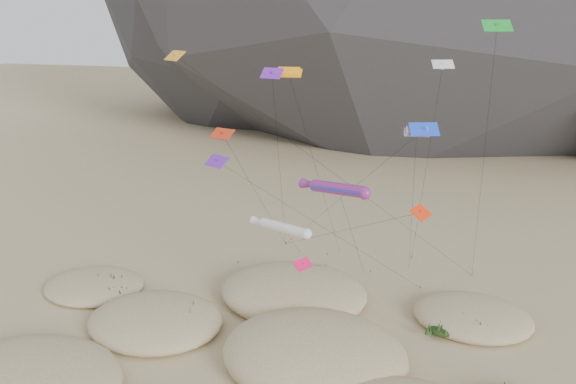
# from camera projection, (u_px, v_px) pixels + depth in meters

# --- Properties ---
(dunes) EXTENTS (52.40, 34.50, 4.53)m
(dunes) POSITION_uv_depth(u_px,v_px,m) (260.00, 353.00, 47.00)
(dunes) COLOR #CCB789
(dunes) RESTS_ON ground
(dune_grass) EXTENTS (42.60, 25.80, 1.47)m
(dune_grass) POSITION_uv_depth(u_px,v_px,m) (264.00, 351.00, 47.11)
(dune_grass) COLOR black
(dune_grass) RESTS_ON ground
(kite_stakes) EXTENTS (26.39, 7.69, 0.30)m
(kite_stakes) POSITION_uv_depth(u_px,v_px,m) (354.00, 264.00, 65.34)
(kite_stakes) COLOR #3F2D1E
(kite_stakes) RESTS_ON ground
(rainbow_tube_kite) EXTENTS (7.16, 13.64, 14.22)m
(rainbow_tube_kite) POSITION_uv_depth(u_px,v_px,m) (336.00, 188.00, 48.92)
(rainbow_tube_kite) COLOR #FF1A34
(rainbow_tube_kite) RESTS_ON ground
(white_tube_kite) EXTENTS (6.86, 17.79, 10.15)m
(white_tube_kite) POSITION_uv_depth(u_px,v_px,m) (282.00, 227.00, 50.89)
(white_tube_kite) COLOR silver
(white_tube_kite) RESTS_ON ground
(orange_parafoil) EXTENTS (3.91, 14.06, 23.33)m
(orange_parafoil) POSITION_uv_depth(u_px,v_px,m) (290.00, 75.00, 50.77)
(orange_parafoil) COLOR orange
(orange_parafoil) RESTS_ON ground
(multi_parafoil) EXTENTS (2.12, 15.49, 19.29)m
(multi_parafoil) POSITION_uv_depth(u_px,v_px,m) (417.00, 135.00, 45.18)
(multi_parafoil) COLOR #FF1A38
(multi_parafoil) RESTS_ON ground
(delta_kites) EXTENTS (29.87, 21.78, 27.41)m
(delta_kites) POSITION_uv_depth(u_px,v_px,m) (331.00, 127.00, 48.70)
(delta_kites) COLOR silver
(delta_kites) RESTS_ON ground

